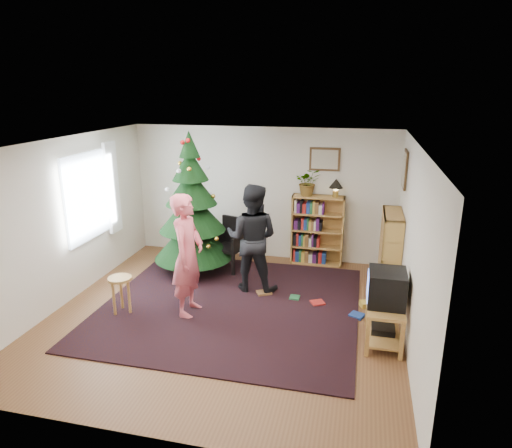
% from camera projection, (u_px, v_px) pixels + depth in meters
% --- Properties ---
extents(floor, '(5.00, 5.00, 0.00)m').
position_uv_depth(floor, '(225.00, 315.00, 6.69)').
color(floor, brown).
rests_on(floor, ground).
extents(ceiling, '(5.00, 5.00, 0.00)m').
position_uv_depth(ceiling, '(221.00, 143.00, 5.96)').
color(ceiling, white).
rests_on(ceiling, wall_back).
extents(wall_back, '(5.00, 0.02, 2.50)m').
position_uv_depth(wall_back, '(262.00, 194.00, 8.65)').
color(wall_back, silver).
rests_on(wall_back, floor).
extents(wall_front, '(5.00, 0.02, 2.50)m').
position_uv_depth(wall_front, '(139.00, 321.00, 3.99)').
color(wall_front, silver).
rests_on(wall_front, floor).
extents(wall_left, '(0.02, 5.00, 2.50)m').
position_uv_depth(wall_left, '(65.00, 222.00, 6.87)').
color(wall_left, silver).
rests_on(wall_left, floor).
extents(wall_right, '(0.02, 5.00, 2.50)m').
position_uv_depth(wall_right, '(412.00, 248.00, 5.77)').
color(wall_right, silver).
rests_on(wall_right, floor).
extents(rug, '(3.80, 3.60, 0.02)m').
position_uv_depth(rug, '(231.00, 305.00, 6.96)').
color(rug, black).
rests_on(rug, floor).
extents(window_pane, '(0.04, 1.20, 1.40)m').
position_uv_depth(window_pane, '(88.00, 197.00, 7.35)').
color(window_pane, silver).
rests_on(window_pane, wall_left).
extents(curtain, '(0.06, 0.35, 1.60)m').
position_uv_depth(curtain, '(112.00, 188.00, 7.99)').
color(curtain, white).
rests_on(curtain, wall_left).
extents(picture_back, '(0.55, 0.03, 0.42)m').
position_uv_depth(picture_back, '(325.00, 159.00, 8.17)').
color(picture_back, '#4C3319').
rests_on(picture_back, wall_back).
extents(picture_right, '(0.03, 0.50, 0.60)m').
position_uv_depth(picture_right, '(405.00, 169.00, 7.20)').
color(picture_right, '#4C3319').
rests_on(picture_right, wall_right).
extents(christmas_tree, '(1.38, 1.38, 2.51)m').
position_uv_depth(christmas_tree, '(192.00, 215.00, 7.95)').
color(christmas_tree, '#3F2816').
rests_on(christmas_tree, rug).
extents(bookshelf_back, '(0.95, 0.30, 1.30)m').
position_uv_depth(bookshelf_back, '(317.00, 229.00, 8.43)').
color(bookshelf_back, '#BA8F42').
rests_on(bookshelf_back, floor).
extents(bookshelf_right, '(0.30, 0.95, 1.30)m').
position_uv_depth(bookshelf_right, '(390.00, 251.00, 7.34)').
color(bookshelf_right, '#BA8F42').
rests_on(bookshelf_right, floor).
extents(tv_stand, '(0.47, 0.84, 0.55)m').
position_uv_depth(tv_stand, '(384.00, 319.00, 5.90)').
color(tv_stand, '#BA8F42').
rests_on(tv_stand, floor).
extents(crt_tv, '(0.47, 0.51, 0.44)m').
position_uv_depth(crt_tv, '(387.00, 288.00, 5.77)').
color(crt_tv, black).
rests_on(crt_tv, tv_stand).
extents(armchair, '(0.63, 0.64, 0.94)m').
position_uv_depth(armchair, '(230.00, 241.00, 8.28)').
color(armchair, black).
rests_on(armchair, rug).
extents(stool, '(0.34, 0.34, 0.57)m').
position_uv_depth(stool, '(120.00, 286.00, 6.61)').
color(stool, '#BA8F42').
rests_on(stool, floor).
extents(person_standing, '(0.44, 0.66, 1.80)m').
position_uv_depth(person_standing, '(188.00, 255.00, 6.49)').
color(person_standing, '#CF535C').
rests_on(person_standing, rug).
extents(person_by_chair, '(0.88, 0.70, 1.77)m').
position_uv_depth(person_by_chair, '(252.00, 238.00, 7.28)').
color(person_by_chair, black).
rests_on(person_by_chair, rug).
extents(potted_plant, '(0.52, 0.47, 0.50)m').
position_uv_depth(potted_plant, '(308.00, 182.00, 8.22)').
color(potted_plant, gray).
rests_on(potted_plant, bookshelf_back).
extents(table_lamp, '(0.25, 0.25, 0.34)m').
position_uv_depth(table_lamp, '(336.00, 185.00, 8.12)').
color(table_lamp, '#A57F33').
rests_on(table_lamp, bookshelf_back).
extents(floor_clutter, '(1.79, 0.60, 0.08)m').
position_uv_depth(floor_clutter, '(319.00, 302.00, 7.00)').
color(floor_clutter, '#A51E19').
rests_on(floor_clutter, rug).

